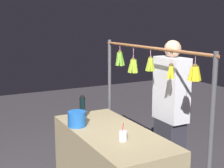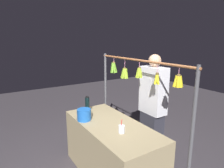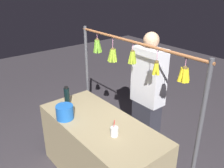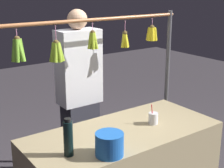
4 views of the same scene
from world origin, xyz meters
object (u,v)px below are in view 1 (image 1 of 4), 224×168
(water_bottle, at_px, (82,108))
(blue_bucket, at_px, (77,119))
(drink_cup, at_px, (123,136))
(vendor_person, at_px, (170,117))

(water_bottle, height_order, blue_bucket, water_bottle)
(water_bottle, relative_size, drink_cup, 1.59)
(water_bottle, relative_size, vendor_person, 0.16)
(blue_bucket, height_order, vendor_person, vendor_person)
(drink_cup, bearing_deg, blue_bucket, 20.21)
(water_bottle, xyz_separation_m, drink_cup, (-0.87, -0.07, -0.08))
(vendor_person, bearing_deg, blue_bucket, 70.77)
(vendor_person, bearing_deg, drink_cup, 109.03)
(blue_bucket, distance_m, drink_cup, 0.68)
(blue_bucket, relative_size, vendor_person, 0.12)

